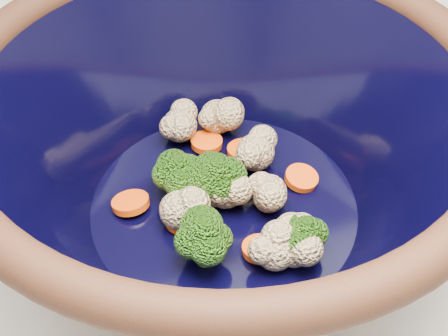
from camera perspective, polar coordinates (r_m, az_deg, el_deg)
The scene contains 2 objects.
mixing_bowl at distance 0.47m, azimuth 0.00°, elevation 1.45°, with size 0.41×0.41×0.17m.
vegetable_pile at distance 0.49m, azimuth 0.34°, elevation -2.16°, with size 0.17×0.19×0.05m.
Camera 1 is at (-0.17, -0.30, 1.32)m, focal length 50.00 mm.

